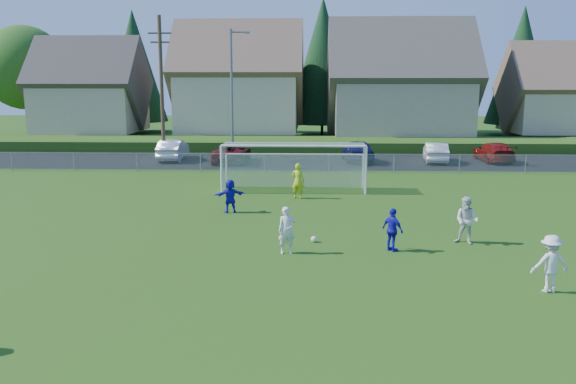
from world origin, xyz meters
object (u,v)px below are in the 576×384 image
Objects in this scene: soccer_ball at (314,239)px; car_g at (494,152)px; player_blue_b at (230,196)px; car_e at (358,151)px; soccer_goal at (294,159)px; player_white_a at (287,230)px; player_blue_a at (393,230)px; car_f at (436,152)px; goalkeeper at (298,181)px; player_white_c at (550,264)px; car_c at (232,153)px; car_b at (173,150)px; player_white_b at (467,220)px.

soccer_ball is 0.05× the size of car_g.
car_e is at bearing -134.10° from player_blue_b.
player_white_a is at bearing -89.51° from soccer_goal.
car_e is (0.48, 22.44, 0.04)m from player_blue_a.
soccer_ball is 0.15× the size of player_blue_a.
car_f is 0.89× the size of car_g.
goalkeeper is at bearing 69.38° from car_e.
goalkeeper is 0.23× the size of soccer_goal.
soccer_goal reaches higher than player_white_c.
soccer_goal is at bearing -22.86° from player_blue_a.
soccer_goal is (4.63, -10.50, 0.95)m from car_c.
player_white_a is 0.99× the size of player_white_c.
car_c is (-4.89, 12.72, -0.19)m from goalkeeper.
soccer_ball is 0.13× the size of goalkeeper.
player_white_c is 31.45m from car_b.
goalkeeper is at bearing 75.44° from player_white_a.
car_f is at bearing 109.89° from player_white_b.
player_white_a is 9.53m from goalkeeper.
car_f reaches higher than car_c.
car_g is at bearing 178.75° from car_b.
goalkeeper is 0.39× the size of car_b.
goalkeeper is at bearing -83.28° from soccer_goal.
goalkeeper reaches higher than player_blue_a.
car_b reaches higher than soccer_ball.
car_e is (-2.25, 21.40, -0.06)m from player_white_b.
player_blue_b is 0.30× the size of car_c.
player_blue_a reaches higher than soccer_ball.
soccer_ball is at bearing 105.33° from player_blue_b.
player_blue_b is at bearing -48.09° from player_white_c.
car_f is at bearing 53.92° from player_white_a.
car_e reaches higher than soccer_ball.
player_white_a is 6.47m from player_white_b.
car_f is 4.19m from car_g.
soccer_ball is at bearing 74.35° from car_f.
car_e is at bearing 124.30° from player_white_b.
player_blue_b is at bearing 45.10° from car_g.
player_white_c is 5.42m from player_blue_a.
car_e reaches higher than car_b.
car_e is (3.14, 21.41, 0.67)m from soccer_ball.
player_white_b is 23.12m from car_g.
goalkeeper reaches higher than soccer_ball.
player_blue_b is 20.65m from car_f.
player_white_b is 1.05× the size of player_white_c.
soccer_goal is (-1.02, 10.31, 1.52)m from soccer_ball.
player_blue_a is (-2.73, -1.04, -0.10)m from player_white_b.
player_white_b is 1.14× the size of player_blue_a.
car_e is 0.62× the size of soccer_goal.
goalkeeper is 16.29m from car_f.
player_white_c is 14.86m from goalkeeper.
player_white_b reaches higher than car_e.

